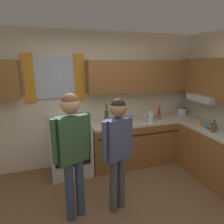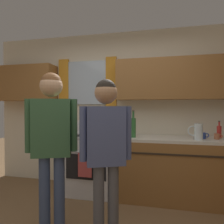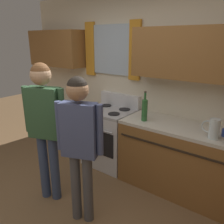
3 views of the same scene
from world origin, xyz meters
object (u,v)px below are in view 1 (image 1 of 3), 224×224
mixing_bowl (211,126)px  adult_in_plaid (118,143)px  mug_cobalt_blue (152,118)px  mug_mustard_yellow (200,123)px  bottle_sauce_red (159,113)px  cup_terracotta (159,117)px  adult_left (72,144)px  bottle_wine_green (107,118)px  bottle_squat_brown (214,127)px  stove_oven (71,149)px  stovetop_kettle (182,110)px  water_pitcher (151,116)px

mixing_bowl → adult_in_plaid: (-1.86, -0.34, 0.06)m
mug_cobalt_blue → mixing_bowl: (0.74, -0.80, 0.00)m
mug_mustard_yellow → mug_cobalt_blue: 0.89m
bottle_sauce_red → cup_terracotta: bearing=-115.9°
mug_mustard_yellow → adult_left: bearing=-167.9°
bottle_wine_green → mixing_bowl: bottle_wine_green is taller
mug_mustard_yellow → adult_in_plaid: 1.87m
bottle_squat_brown → bottle_sauce_red: bearing=111.2°
bottle_wine_green → mixing_bowl: size_ratio=1.79×
adult_left → adult_in_plaid: 0.59m
bottle_sauce_red → adult_in_plaid: adult_in_plaid is taller
stove_oven → bottle_sauce_red: (1.86, 0.08, 0.53)m
mug_cobalt_blue → stovetop_kettle: (0.84, 0.16, 0.05)m
stove_oven → mug_cobalt_blue: size_ratio=9.58×
stove_oven → cup_terracotta: 1.86m
adult_left → mug_mustard_yellow: bearing=12.1°
mug_cobalt_blue → adult_left: (-1.70, -1.10, 0.12)m
water_pitcher → adult_left: (-1.60, -0.97, 0.05)m
bottle_sauce_red → mug_mustard_yellow: bearing=-58.0°
water_pitcher → adult_in_plaid: size_ratio=0.14×
stove_oven → mixing_bowl: bearing=-19.2°
cup_terracotta → water_pitcher: water_pitcher is taller
mixing_bowl → adult_in_plaid: bearing=-169.8°
stovetop_kettle → stove_oven: bearing=-176.9°
mug_mustard_yellow → water_pitcher: size_ratio=0.55×
mixing_bowl → bottle_wine_green: bearing=157.5°
mug_cobalt_blue → stove_oven: bearing=179.0°
stove_oven → water_pitcher: bearing=-6.1°
stove_oven → stovetop_kettle: (2.47, 0.13, 0.53)m
mug_cobalt_blue → adult_left: bearing=-147.1°
bottle_wine_green → mug_cobalt_blue: bearing=5.2°
cup_terracotta → stovetop_kettle: bearing=14.7°
adult_in_plaid → water_pitcher: bearing=44.3°
cup_terracotta → mug_mustard_yellow: bearing=-49.3°
mug_mustard_yellow → mixing_bowl: (0.07, -0.20, 0.00)m
bottle_wine_green → cup_terracotta: bottle_wine_green is taller
bottle_wine_green → cup_terracotta: size_ratio=3.62×
mixing_bowl → adult_in_plaid: 1.89m
stovetop_kettle → mixing_bowl: size_ratio=1.24×
stove_oven → water_pitcher: size_ratio=5.00×
stove_oven → mug_cobalt_blue: bearing=-1.0°
bottle_sauce_red → adult_in_plaid: 1.83m
stove_oven → mug_cobalt_blue: (1.63, -0.03, 0.48)m
bottle_squat_brown → stovetop_kettle: bearing=79.5°
water_pitcher → bottle_sauce_red: bearing=36.3°
stove_oven → mug_mustard_yellow: size_ratio=9.15×
stove_oven → bottle_squat_brown: (2.27, -0.97, 0.51)m
stovetop_kettle → bottle_sauce_red: bearing=-175.0°
water_pitcher → mixing_bowl: water_pitcher is taller
mug_mustard_yellow → adult_left: adult_left is taller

